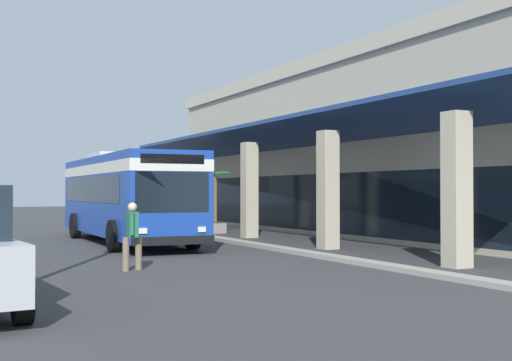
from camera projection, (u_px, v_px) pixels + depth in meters
The scene contains 6 objects.
ground at pixel (312, 235), 28.90m from camera, with size 120.00×120.00×0.00m, color #38383A.
curb_strip at pixel (211, 237), 26.51m from camera, with size 35.61×0.50×0.12m, color #9E998E.
plaza_building at pixel (406, 149), 30.80m from camera, with size 29.98×13.51×7.60m.
transit_bus at pixel (126, 192), 24.66m from camera, with size 11.26×2.98×3.34m.
pedestrian at pixel (132, 233), 15.99m from camera, with size 0.64×0.50×1.61m.
potted_palm at pixel (215, 215), 30.12m from camera, with size 1.90×1.59×2.79m.
Camera 1 is at (24.94, -6.86, 1.89)m, focal length 47.38 mm.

